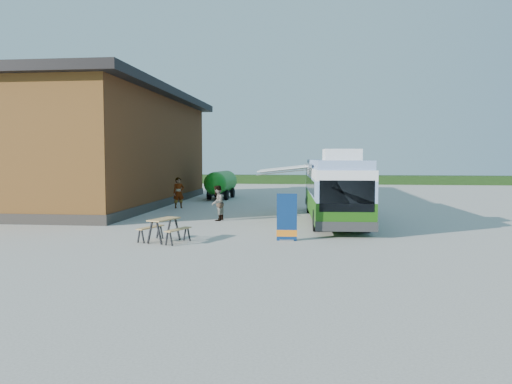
# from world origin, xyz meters

# --- Properties ---
(ground) EXTENTS (100.00, 100.00, 0.00)m
(ground) POSITION_xyz_m (0.00, 0.00, 0.00)
(ground) COLOR #BCB7AD
(ground) RESTS_ON ground
(barn) EXTENTS (9.60, 21.20, 7.50)m
(barn) POSITION_xyz_m (-10.50, 10.00, 3.59)
(barn) COLOR brown
(barn) RESTS_ON ground
(hedge) EXTENTS (40.00, 3.00, 1.00)m
(hedge) POSITION_xyz_m (8.00, 38.00, 0.50)
(hedge) COLOR #264419
(hedge) RESTS_ON ground
(bus) EXTENTS (2.98, 11.46, 3.49)m
(bus) POSITION_xyz_m (3.95, 3.16, 1.67)
(bus) COLOR #2F6310
(bus) RESTS_ON ground
(awning) EXTENTS (2.72, 4.16, 0.51)m
(awning) POSITION_xyz_m (1.68, 2.84, 2.54)
(awning) COLOR white
(awning) RESTS_ON ground
(banner) EXTENTS (0.78, 0.21, 1.79)m
(banner) POSITION_xyz_m (1.97, -3.12, 0.73)
(banner) COLOR navy
(banner) RESTS_ON ground
(picnic_table) EXTENTS (1.90, 1.79, 0.88)m
(picnic_table) POSITION_xyz_m (-2.55, -3.92, 0.65)
(picnic_table) COLOR tan
(picnic_table) RESTS_ON ground
(person_a) EXTENTS (0.83, 0.74, 1.90)m
(person_a) POSITION_xyz_m (-5.33, 8.18, 0.95)
(person_a) COLOR #999999
(person_a) RESTS_ON ground
(person_b) EXTENTS (0.77, 0.93, 1.75)m
(person_b) POSITION_xyz_m (-1.78, 2.46, 0.87)
(person_b) COLOR #999999
(person_b) RESTS_ON ground
(slurry_tanker) EXTENTS (1.83, 5.66, 2.09)m
(slurry_tanker) POSITION_xyz_m (-4.03, 15.50, 1.20)
(slurry_tanker) COLOR #167A17
(slurry_tanker) RESTS_ON ground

